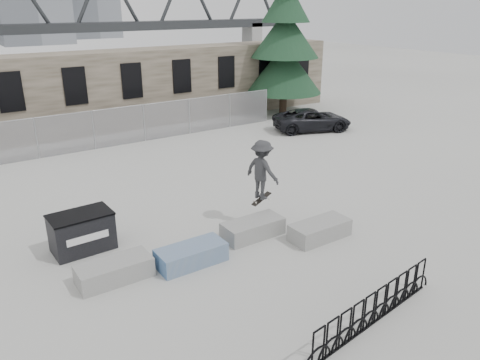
% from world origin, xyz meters
% --- Properties ---
extents(ground, '(120.00, 120.00, 0.00)m').
position_xyz_m(ground, '(0.00, 0.00, 0.00)').
color(ground, '#BBBBB6').
rests_on(ground, ground).
extents(stone_wall, '(36.00, 2.58, 4.50)m').
position_xyz_m(stone_wall, '(0.00, 16.24, 2.26)').
color(stone_wall, brown).
rests_on(stone_wall, ground).
extents(chainlink_fence, '(22.06, 0.06, 2.02)m').
position_xyz_m(chainlink_fence, '(-0.00, 12.50, 1.04)').
color(chainlink_fence, gray).
rests_on(chainlink_fence, ground).
extents(planter_far_left, '(2.00, 0.90, 0.56)m').
position_xyz_m(planter_far_left, '(-3.43, 0.16, 0.30)').
color(planter_far_left, '#969694').
rests_on(planter_far_left, ground).
extents(planter_center_left, '(2.00, 0.90, 0.56)m').
position_xyz_m(planter_center_left, '(-1.30, -0.26, 0.30)').
color(planter_center_left, '#315B94').
rests_on(planter_center_left, ground).
extents(planter_center_right, '(2.00, 0.90, 0.56)m').
position_xyz_m(planter_center_right, '(1.16, 0.13, 0.30)').
color(planter_center_right, '#969694').
rests_on(planter_center_right, ground).
extents(planter_offset, '(2.00, 0.90, 0.56)m').
position_xyz_m(planter_offset, '(2.87, -1.16, 0.30)').
color(planter_offset, '#969694').
rests_on(planter_offset, ground).
extents(dumpster, '(1.85, 1.17, 1.20)m').
position_xyz_m(dumpster, '(-3.64, 2.31, 0.60)').
color(dumpster, black).
rests_on(dumpster, ground).
extents(bike_rack, '(4.91, 0.67, 0.90)m').
position_xyz_m(bike_rack, '(0.96, -5.05, 0.44)').
color(bike_rack, black).
rests_on(bike_rack, ground).
extents(spruce_tree, '(5.04, 5.04, 11.50)m').
position_xyz_m(spruce_tree, '(13.43, 13.83, 4.77)').
color(spruce_tree, '#38281E').
rests_on(spruce_tree, ground).
extents(truss_bridge, '(70.00, 3.00, 9.80)m').
position_xyz_m(truss_bridge, '(10.00, 55.00, 4.13)').
color(truss_bridge, '#2D3033').
rests_on(truss_bridge, ground).
extents(suv, '(5.02, 3.58, 1.27)m').
position_xyz_m(suv, '(11.86, 9.14, 0.63)').
color(suv, black).
rests_on(suv, ground).
extents(skateboarder, '(1.02, 1.43, 2.19)m').
position_xyz_m(skateboarder, '(1.97, 0.77, 1.93)').
color(skateboarder, '#2F3032').
rests_on(skateboarder, ground).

